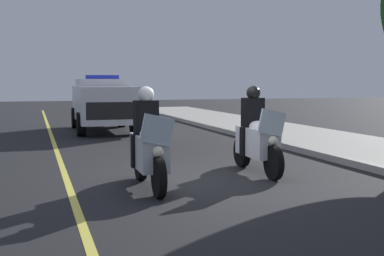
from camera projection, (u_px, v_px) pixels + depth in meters
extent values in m
plane|color=black|center=(200.00, 178.00, 9.14)|extent=(80.00, 80.00, 0.00)
cube|color=#9E9B93|center=(361.00, 164.00, 10.22)|extent=(48.00, 0.24, 0.15)
cube|color=#E0D14C|center=(69.00, 186.00, 8.40)|extent=(48.00, 0.12, 0.01)
cylinder|color=black|center=(159.00, 178.00, 7.55)|extent=(0.64, 0.13, 0.64)
cylinder|color=black|center=(141.00, 162.00, 8.98)|extent=(0.64, 0.15, 0.64)
cube|color=silver|center=(149.00, 152.00, 8.22)|extent=(1.21, 0.46, 0.56)
ellipsoid|color=silver|center=(149.00, 135.00, 8.14)|extent=(0.57, 0.33, 0.24)
cube|color=silver|center=(157.00, 130.00, 7.58)|extent=(0.07, 0.56, 0.53)
sphere|color=#F9F4CC|center=(158.00, 152.00, 7.55)|extent=(0.17, 0.17, 0.17)
sphere|color=red|center=(145.00, 134.00, 7.66)|extent=(0.09, 0.09, 0.09)
sphere|color=#1933F2|center=(165.00, 133.00, 7.75)|extent=(0.09, 0.09, 0.09)
cube|color=black|center=(146.00, 118.00, 8.38)|extent=(0.29, 0.41, 0.60)
cube|color=black|center=(158.00, 150.00, 8.44)|extent=(0.18, 0.14, 0.56)
cube|color=black|center=(135.00, 151.00, 8.32)|extent=(0.18, 0.14, 0.56)
sphere|color=white|center=(146.00, 95.00, 8.33)|extent=(0.28, 0.28, 0.28)
cylinder|color=black|center=(274.00, 163.00, 8.94)|extent=(0.64, 0.13, 0.64)
cylinder|color=black|center=(242.00, 152.00, 10.37)|extent=(0.64, 0.15, 0.64)
cube|color=white|center=(257.00, 142.00, 9.61)|extent=(1.21, 0.46, 0.56)
ellipsoid|color=white|center=(258.00, 127.00, 9.54)|extent=(0.57, 0.33, 0.24)
cube|color=silver|center=(272.00, 123.00, 8.97)|extent=(0.07, 0.56, 0.53)
sphere|color=#F9F4CC|center=(273.00, 141.00, 8.95)|extent=(0.17, 0.17, 0.17)
sphere|color=red|center=(261.00, 126.00, 9.06)|extent=(0.09, 0.09, 0.09)
sphere|color=#1933F2|center=(276.00, 126.00, 9.15)|extent=(0.09, 0.09, 0.09)
cube|color=black|center=(253.00, 113.00, 9.78)|extent=(0.29, 0.41, 0.60)
cube|color=black|center=(263.00, 141.00, 9.83)|extent=(0.18, 0.14, 0.56)
cube|color=black|center=(244.00, 141.00, 9.72)|extent=(0.18, 0.14, 0.56)
sphere|color=black|center=(253.00, 93.00, 9.72)|extent=(0.28, 0.28, 0.28)
cube|color=silver|center=(103.00, 103.00, 17.88)|extent=(4.94, 2.00, 1.24)
cube|color=silver|center=(102.00, 84.00, 18.10)|extent=(2.44, 1.80, 0.36)
cube|color=#2633D8|center=(102.00, 77.00, 17.89)|extent=(0.30, 1.21, 0.14)
cube|color=black|center=(112.00, 111.00, 15.61)|extent=(0.15, 1.62, 0.56)
cylinder|color=black|center=(135.00, 123.00, 16.72)|extent=(0.81, 0.30, 0.80)
cylinder|color=black|center=(81.00, 124.00, 16.20)|extent=(0.81, 0.30, 0.80)
cylinder|color=black|center=(121.00, 117.00, 19.67)|extent=(0.81, 0.30, 0.80)
cylinder|color=black|center=(75.00, 118.00, 19.16)|extent=(0.81, 0.30, 0.80)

